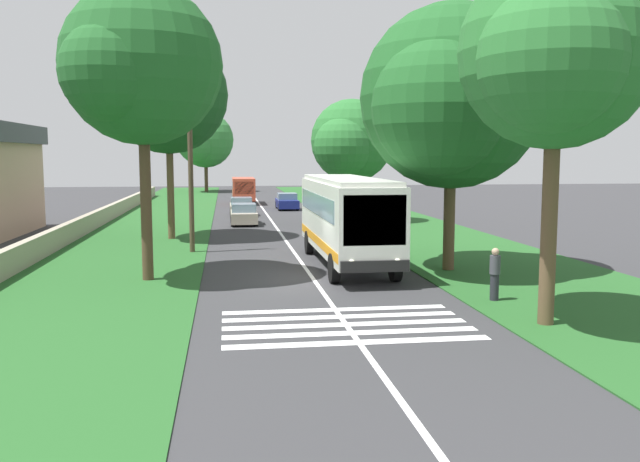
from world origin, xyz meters
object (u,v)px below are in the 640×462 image
(coach_bus, at_px, (346,215))
(trailing_minibus_0, at_px, (243,188))
(trailing_car_2, at_px, (287,202))
(roadside_tree_right_1, at_px, (447,102))
(roadside_tree_left_1, at_px, (139,70))
(pedestrian, at_px, (495,273))
(roadside_tree_left_2, at_px, (204,141))
(roadside_tree_left_0, at_px, (166,98))
(utility_pole, at_px, (191,168))
(roadside_tree_right_0, at_px, (349,143))
(trailing_car_1, at_px, (241,207))
(trailing_car_0, at_px, (244,215))
(roadside_tree_right_2, at_px, (550,58))

(coach_bus, bearing_deg, trailing_minibus_0, 5.06)
(trailing_car_2, xyz_separation_m, roadside_tree_right_1, (-32.18, -3.40, 6.10))
(roadside_tree_left_1, height_order, pedestrian, roadside_tree_left_1)
(trailing_car_2, bearing_deg, roadside_tree_left_2, 14.78)
(roadside_tree_left_1, height_order, roadside_tree_left_2, roadside_tree_left_1)
(roadside_tree_left_0, distance_m, utility_pole, 6.93)
(roadside_tree_left_2, bearing_deg, coach_bus, -172.72)
(trailing_car_2, bearing_deg, coach_bus, 179.52)
(roadside_tree_left_2, bearing_deg, pedestrian, -170.71)
(roadside_tree_left_0, xyz_separation_m, roadside_tree_right_0, (7.94, -11.73, -2.28))
(roadside_tree_left_1, bearing_deg, roadside_tree_left_0, 0.51)
(trailing_car_1, xyz_separation_m, roadside_tree_left_1, (-26.99, 4.24, 7.08))
(roadside_tree_left_2, height_order, pedestrian, roadside_tree_left_2)
(roadside_tree_left_2, xyz_separation_m, pedestrian, (-68.09, -11.14, -5.61))
(roadside_tree_left_0, distance_m, roadside_tree_right_0, 14.35)
(roadside_tree_left_1, bearing_deg, coach_bus, -74.26)
(roadside_tree_left_1, distance_m, utility_pole, 7.98)
(trailing_minibus_0, bearing_deg, roadside_tree_right_1, -169.99)
(trailing_car_1, distance_m, trailing_minibus_0, 12.89)
(trailing_minibus_0, bearing_deg, roadside_tree_right_0, -160.42)
(roadside_tree_right_0, bearing_deg, trailing_car_0, 93.59)
(trailing_car_2, distance_m, roadside_tree_right_1, 32.93)
(coach_bus, relative_size, roadside_tree_left_2, 1.08)
(trailing_car_0, height_order, trailing_minibus_0, trailing_minibus_0)
(trailing_car_0, relative_size, roadside_tree_left_0, 0.38)
(trailing_car_1, bearing_deg, trailing_car_0, 179.97)
(utility_pole, bearing_deg, roadside_tree_right_1, -122.82)
(roadside_tree_right_0, distance_m, roadside_tree_right_2, 29.11)
(trailing_minibus_0, xyz_separation_m, roadside_tree_left_0, (-27.26, 4.86, 6.28))
(roadside_tree_left_0, bearing_deg, roadside_tree_left_1, -179.49)
(utility_pole, bearing_deg, pedestrian, -140.80)
(trailing_car_2, distance_m, roadside_tree_left_0, 22.77)
(trailing_minibus_0, height_order, roadside_tree_right_1, roadside_tree_right_1)
(trailing_minibus_0, bearing_deg, roadside_tree_left_2, 10.87)
(roadside_tree_left_0, distance_m, roadside_tree_right_1, 17.10)
(coach_bus, relative_size, trailing_minibus_0, 1.86)
(roadside_tree_left_0, bearing_deg, roadside_tree_left_2, -0.55)
(trailing_car_0, bearing_deg, roadside_tree_right_1, -159.23)
(roadside_tree_left_1, bearing_deg, utility_pole, -11.41)
(trailing_car_0, xyz_separation_m, roadside_tree_left_1, (-20.05, 4.23, 7.08))
(trailing_car_0, height_order, roadside_tree_right_2, roadside_tree_right_2)
(coach_bus, distance_m, roadside_tree_right_2, 12.43)
(trailing_car_1, height_order, utility_pole, utility_pole)
(trailing_minibus_0, height_order, pedestrian, trailing_minibus_0)
(roadside_tree_left_2, bearing_deg, roadside_tree_right_2, -171.08)
(trailing_car_2, relative_size, utility_pole, 0.55)
(trailing_car_1, xyz_separation_m, roadside_tree_left_2, (35.66, 3.87, 5.85))
(coach_bus, distance_m, roadside_tree_left_2, 61.02)
(trailing_car_1, distance_m, utility_pole, 20.52)
(coach_bus, relative_size, roadside_tree_right_1, 1.06)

